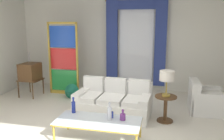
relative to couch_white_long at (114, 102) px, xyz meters
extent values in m
plane|color=silver|center=(-0.13, -0.70, -0.30)|extent=(16.00, 16.00, 0.00)
cube|color=white|center=(-0.13, 2.36, 1.20)|extent=(8.00, 0.12, 3.00)
cube|color=white|center=(0.22, 2.28, 1.25)|extent=(1.10, 0.02, 2.50)
cylinder|color=gold|center=(0.22, 2.20, 2.56)|extent=(2.00, 0.04, 0.04)
cube|color=navy|center=(-0.55, 2.18, 1.25)|extent=(0.36, 0.12, 2.70)
cube|color=navy|center=(0.99, 2.18, 1.25)|extent=(0.36, 0.12, 2.70)
cube|color=navy|center=(0.22, 2.18, 2.42)|extent=(1.80, 0.10, 0.28)
cube|color=white|center=(-0.01, -0.09, -0.11)|extent=(1.79, 1.01, 0.38)
cube|color=white|center=(0.02, 0.28, 0.09)|extent=(1.75, 0.31, 0.78)
cube|color=white|center=(0.77, -0.14, -0.02)|extent=(0.25, 0.87, 0.56)
cube|color=white|center=(-0.78, -0.04, -0.02)|extent=(0.25, 0.87, 0.56)
cube|color=white|center=(0.57, -0.18, 0.14)|extent=(0.58, 0.77, 0.12)
cube|color=white|center=(0.59, 0.14, 0.36)|extent=(0.52, 0.17, 0.40)
cube|color=white|center=(-0.01, -0.14, 0.14)|extent=(0.58, 0.77, 0.12)
cube|color=white|center=(0.01, 0.18, 0.36)|extent=(0.52, 0.17, 0.40)
cube|color=white|center=(-0.59, -0.10, 0.14)|extent=(0.58, 0.77, 0.12)
cube|color=white|center=(-0.57, 0.22, 0.36)|extent=(0.52, 0.17, 0.40)
cube|color=silver|center=(0.00, -1.34, 0.10)|extent=(1.59, 0.70, 0.02)
cube|color=gold|center=(0.00, -1.01, 0.08)|extent=(1.59, 0.04, 0.03)
cube|color=gold|center=(0.00, -1.68, 0.08)|extent=(1.59, 0.04, 0.03)
cube|color=gold|center=(-0.77, -1.34, 0.08)|extent=(0.04, 0.70, 0.03)
cube|color=gold|center=(0.78, -1.34, 0.08)|extent=(0.04, 0.70, 0.03)
cylinder|color=gold|center=(-0.75, -1.03, -0.11)|extent=(0.04, 0.04, 0.38)
cylinder|color=gold|center=(0.76, -1.03, -0.11)|extent=(0.04, 0.04, 0.38)
cylinder|color=gold|center=(-0.75, -1.66, -0.11)|extent=(0.04, 0.04, 0.38)
cylinder|color=navy|center=(-0.58, -1.09, 0.22)|extent=(0.08, 0.08, 0.23)
cylinder|color=navy|center=(-0.58, -1.09, 0.36)|extent=(0.04, 0.04, 0.06)
sphere|color=navy|center=(-0.58, -1.09, 0.41)|extent=(0.05, 0.05, 0.05)
cylinder|color=navy|center=(0.19, -1.16, 0.16)|extent=(0.12, 0.12, 0.11)
cylinder|color=navy|center=(0.19, -1.16, 0.24)|extent=(0.04, 0.04, 0.05)
sphere|color=navy|center=(0.19, -1.16, 0.28)|extent=(0.05, 0.05, 0.05)
cylinder|color=silver|center=(0.21, -1.29, 0.23)|extent=(0.08, 0.08, 0.25)
cylinder|color=silver|center=(0.21, -1.29, 0.39)|extent=(0.04, 0.04, 0.06)
sphere|color=silver|center=(0.21, -1.29, 0.44)|extent=(0.05, 0.05, 0.05)
cylinder|color=#753384|center=(0.44, -1.23, 0.16)|extent=(0.11, 0.11, 0.11)
cylinder|color=#753384|center=(0.44, -1.23, 0.25)|extent=(0.04, 0.04, 0.05)
sphere|color=#753384|center=(0.44, -1.23, 0.29)|extent=(0.05, 0.05, 0.05)
cube|color=brown|center=(-2.75, 0.85, 0.20)|extent=(0.62, 0.54, 0.03)
cylinder|color=brown|center=(-3.00, 0.58, -0.05)|extent=(0.04, 0.04, 0.50)
cylinder|color=brown|center=(-2.98, 1.14, -0.05)|extent=(0.04, 0.04, 0.50)
cylinder|color=brown|center=(-2.53, 0.56, -0.05)|extent=(0.04, 0.04, 0.50)
cylinder|color=brown|center=(-2.50, 1.12, -0.05)|extent=(0.04, 0.04, 0.50)
cube|color=brown|center=(-2.75, 0.85, 0.45)|extent=(0.50, 0.58, 0.48)
cube|color=black|center=(-2.99, 0.86, 0.47)|extent=(0.03, 0.39, 0.30)
cylinder|color=gold|center=(-2.99, 0.78, 0.28)|extent=(0.01, 0.04, 0.04)
cylinder|color=gold|center=(-2.98, 0.94, 0.28)|extent=(0.01, 0.04, 0.04)
cylinder|color=silver|center=(-2.75, 0.85, 0.87)|extent=(0.01, 0.13, 0.34)
cylinder|color=silver|center=(-2.75, 0.85, 0.87)|extent=(0.01, 0.13, 0.34)
cube|color=white|center=(2.21, 0.64, -0.10)|extent=(0.81, 0.81, 0.40)
cube|color=white|center=(2.21, 0.64, 0.15)|extent=(0.70, 0.70, 0.10)
cube|color=white|center=(1.89, 0.63, 0.10)|extent=(0.21, 0.80, 0.80)
cube|color=white|center=(2.21, 0.96, -0.01)|extent=(0.74, 0.19, 0.58)
cube|color=white|center=(2.22, 0.32, -0.01)|extent=(0.74, 0.19, 0.58)
cube|color=gold|center=(-2.31, 1.26, 0.80)|extent=(0.05, 0.05, 2.20)
cube|color=gold|center=(-1.41, 1.26, 0.80)|extent=(0.05, 0.05, 2.20)
cube|color=gold|center=(-1.86, 1.26, 1.87)|extent=(0.90, 0.05, 0.06)
cube|color=gold|center=(-1.86, 1.26, -0.25)|extent=(0.90, 0.05, 0.10)
cube|color=#238E3D|center=(-1.86, 1.26, 0.13)|extent=(0.82, 0.02, 0.64)
cube|color=red|center=(-1.86, 1.26, 0.80)|extent=(0.82, 0.02, 0.64)
cube|color=#1E47B7|center=(-1.86, 1.26, 1.46)|extent=(0.82, 0.02, 0.64)
cylinder|color=beige|center=(-1.47, 0.95, -0.27)|extent=(0.16, 0.16, 0.06)
ellipsoid|color=#12449B|center=(-1.47, 0.95, -0.16)|extent=(0.18, 0.32, 0.20)
sphere|color=#12449B|center=(-1.47, 1.09, -0.05)|extent=(0.09, 0.09, 0.09)
cone|color=gold|center=(-1.47, 1.15, -0.05)|extent=(0.02, 0.04, 0.02)
cone|color=#1A6F52|center=(-1.47, 0.77, -0.06)|extent=(0.44, 0.40, 0.50)
cylinder|color=brown|center=(1.21, -0.15, 0.28)|extent=(0.48, 0.48, 0.03)
cylinder|color=brown|center=(1.21, -0.15, -0.01)|extent=(0.08, 0.08, 0.55)
cylinder|color=brown|center=(1.21, -0.15, -0.29)|extent=(0.36, 0.36, 0.03)
cylinder|color=#B29338|center=(1.21, -0.15, 0.31)|extent=(0.18, 0.18, 0.04)
cylinder|color=#B29338|center=(1.21, -0.15, 0.51)|extent=(0.03, 0.03, 0.36)
cylinder|color=silver|center=(1.21, -0.15, 0.75)|extent=(0.32, 0.32, 0.22)
camera|label=1|loc=(1.18, -5.27, 1.90)|focal=37.73mm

